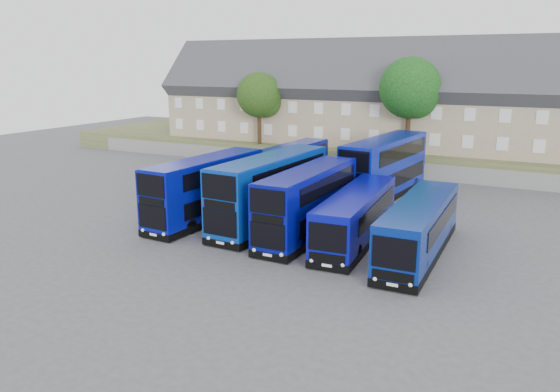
{
  "coord_description": "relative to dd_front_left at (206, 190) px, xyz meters",
  "views": [
    {
      "loc": [
        14.94,
        -26.48,
        10.64
      ],
      "look_at": [
        -0.75,
        4.07,
        2.2
      ],
      "focal_mm": 35.0,
      "sensor_mm": 36.0,
      "label": 1
    }
  ],
  "objects": [
    {
      "name": "dd_rear_right",
      "position": [
        8.93,
        12.16,
        0.22
      ],
      "size": [
        3.87,
        12.11,
        4.73
      ],
      "rotation": [
        0.0,
        0.0,
        -0.1
      ],
      "color": "#081AA2",
      "rests_on": "ground"
    },
    {
      "name": "terrace_row",
      "position": [
        6.21,
        26.41,
        4.49
      ],
      "size": [
        54.0,
        10.4,
        11.2
      ],
      "color": "tan",
      "rests_on": "earth_bank"
    },
    {
      "name": "retaining_wall",
      "position": [
        6.21,
        20.41,
        -1.36
      ],
      "size": [
        70.0,
        0.4,
        1.5
      ],
      "primitive_type": "cube",
      "color": "slate",
      "rests_on": "ground"
    },
    {
      "name": "dd_front_left",
      "position": [
        0.0,
        0.0,
        0.0
      ],
      "size": [
        3.03,
        10.9,
        4.29
      ],
      "rotation": [
        0.0,
        0.0,
        -0.05
      ],
      "color": "#080F9C",
      "rests_on": "ground"
    },
    {
      "name": "tree_west",
      "position": [
        -7.65,
        21.5,
        4.95
      ],
      "size": [
        4.8,
        4.8,
        7.65
      ],
      "color": "#382314",
      "rests_on": "earth_bank"
    },
    {
      "name": "ground",
      "position": [
        6.21,
        -3.59,
        -2.11
      ],
      "size": [
        120.0,
        120.0,
        0.0
      ],
      "primitive_type": "plane",
      "color": "#4E4E53",
      "rests_on": "ground"
    },
    {
      "name": "earth_bank",
      "position": [
        6.21,
        30.41,
        -1.11
      ],
      "size": [
        80.0,
        20.0,
        2.0
      ],
      "primitive_type": "cube",
      "color": "#545A33",
      "rests_on": "ground"
    },
    {
      "name": "tree_mid",
      "position": [
        8.35,
        22.0,
        5.96
      ],
      "size": [
        5.76,
        5.76,
        9.18
      ],
      "color": "#382314",
      "rests_on": "earth_bank"
    },
    {
      "name": "dd_front_right",
      "position": [
        7.7,
        -0.08,
        -0.04
      ],
      "size": [
        2.48,
        10.63,
        4.21
      ],
      "rotation": [
        0.0,
        0.0,
        -0.0
      ],
      "color": "#070B87",
      "rests_on": "ground"
    },
    {
      "name": "coach_east_b",
      "position": [
        14.74,
        -0.52,
        -0.56
      ],
      "size": [
        2.73,
        11.62,
        3.16
      ],
      "rotation": [
        0.0,
        0.0,
        0.03
      ],
      "color": "navy",
      "rests_on": "ground"
    },
    {
      "name": "coach_east_a",
      "position": [
        10.76,
        0.23,
        -0.6
      ],
      "size": [
        3.18,
        11.38,
        3.07
      ],
      "rotation": [
        0.0,
        0.0,
        0.07
      ],
      "color": "#080DA3",
      "rests_on": "ground"
    },
    {
      "name": "dd_rear_left",
      "position": [
        1.36,
        10.56,
        -0.2
      ],
      "size": [
        2.67,
        9.86,
        3.88
      ],
      "rotation": [
        0.0,
        0.0,
        -0.04
      ],
      "color": "#071290",
      "rests_on": "ground"
    },
    {
      "name": "dd_front_mid",
      "position": [
        4.48,
        0.97,
        0.16
      ],
      "size": [
        3.15,
        11.71,
        4.62
      ],
      "rotation": [
        0.0,
        0.0,
        -0.04
      ],
      "color": "#0835A1",
      "rests_on": "ground"
    }
  ]
}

